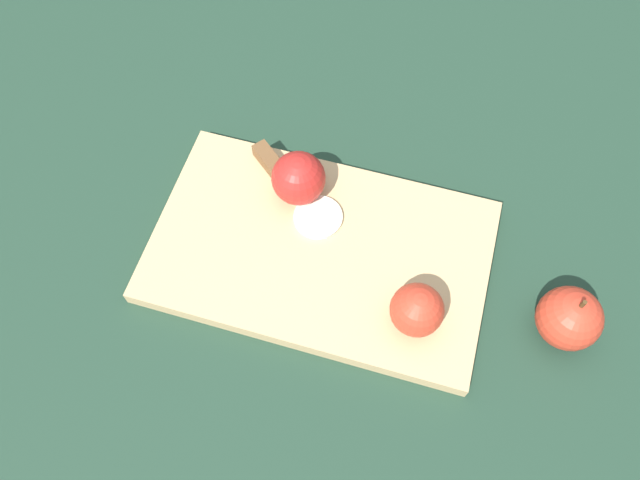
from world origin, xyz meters
The scene contains 7 objects.
ground_plane centered at (0.00, 0.00, 0.00)m, with size 4.00×4.00×0.00m, color #1E3828.
cutting_board centered at (0.00, 0.00, 0.01)m, with size 0.47×0.33×0.02m.
apple_half_left centered at (-0.14, 0.04, 0.05)m, with size 0.06×0.06×0.06m.
apple_half_right centered at (0.06, -0.06, 0.06)m, with size 0.07×0.07×0.07m.
knife centered at (0.10, -0.08, 0.03)m, with size 0.15×0.10×0.02m.
apple_slice centered at (0.02, -0.04, 0.02)m, with size 0.06×0.06×0.01m.
apple_whole centered at (-0.31, -0.03, 0.04)m, with size 0.08×0.08×0.09m.
Camera 1 is at (-0.15, 0.33, 0.74)m, focal length 35.00 mm.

